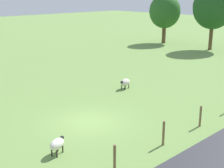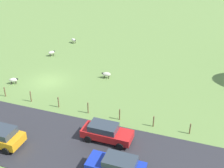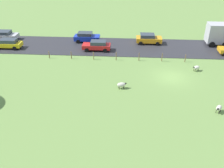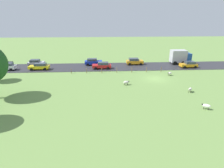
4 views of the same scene
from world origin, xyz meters
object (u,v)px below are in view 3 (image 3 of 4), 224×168
object	(u,v)px
car_1	(97,45)
car_2	(87,37)
sheep_3	(219,108)
car_7	(8,43)
car_3	(6,35)
sheep_1	(196,68)
car_6	(149,39)
truck_0	(222,34)
sheep_0	(122,85)

from	to	relation	value
car_1	car_2	world-z (taller)	car_2
sheep_3	car_7	world-z (taller)	car_7
car_2	car_3	distance (m)	14.20
sheep_1	car_1	world-z (taller)	car_1
sheep_3	car_1	bearing A→B (deg)	42.86
car_6	car_3	bearing A→B (deg)	89.59
truck_0	car_1	distance (m)	20.43
sheep_3	car_7	size ratio (longest dim) A/B	0.23
sheep_3	car_7	bearing A→B (deg)	61.88
car_3	car_6	distance (m)	24.70
car_1	car_7	world-z (taller)	car_1
car_6	car_7	world-z (taller)	car_6
sheep_1	car_6	distance (m)	11.30
car_2	car_7	bearing A→B (deg)	106.61
sheep_0	car_6	bearing A→B (deg)	-15.28
car_2	sheep_3	bearing A→B (deg)	-139.07
car_1	car_7	xyz separation A→B (m)	(-0.02, 14.44, -0.01)
sheep_3	car_6	world-z (taller)	car_6
car_2	car_7	distance (m)	12.76
car_1	car_6	world-z (taller)	car_6
car_3	truck_0	bearing A→B (deg)	-90.19
truck_0	car_1	world-z (taller)	truck_0
car_3	car_6	bearing A→B (deg)	-90.41
sheep_3	car_1	xyz separation A→B (m)	(15.34, 14.23, 0.34)
truck_0	car_2	size ratio (longest dim) A/B	1.15
sheep_0	truck_0	distance (m)	21.81
sheep_0	car_6	world-z (taller)	car_6
sheep_3	car_3	world-z (taller)	car_3
car_2	car_7	size ratio (longest dim) A/B	0.94
sheep_0	car_3	xyz separation A→B (m)	(15.03, 20.65, 0.37)
car_3	car_7	size ratio (longest dim) A/B	0.85
car_3	car_6	xyz separation A→B (m)	(-0.18, -24.70, 0.03)
truck_0	car_3	size ratio (longest dim) A/B	1.27
sheep_0	car_3	distance (m)	25.54
sheep_1	car_1	xyz separation A→B (m)	(6.16, 14.06, 0.35)
car_2	car_6	world-z (taller)	car_2
sheep_0	truck_0	world-z (taller)	truck_0
sheep_0	car_2	xyz separation A→B (m)	(14.93, 6.44, 0.41)
sheep_1	car_3	xyz separation A→B (m)	(9.88, 30.48, 0.36)
car_6	sheep_3	bearing A→B (deg)	-162.53
sheep_0	sheep_3	size ratio (longest dim) A/B	1.13
sheep_0	truck_0	bearing A→B (deg)	-46.76
car_7	sheep_0	bearing A→B (deg)	-121.15
sheep_1	car_3	distance (m)	32.04
sheep_3	car_7	xyz separation A→B (m)	(15.32, 28.67, 0.33)
car_7	car_6	bearing A→B (deg)	-81.08
car_3	car_1	bearing A→B (deg)	-102.79
car_2	car_3	size ratio (longest dim) A/B	1.11
sheep_1	car_6	bearing A→B (deg)	30.75
sheep_3	car_3	xyz separation A→B (m)	(19.06, 30.65, 0.35)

